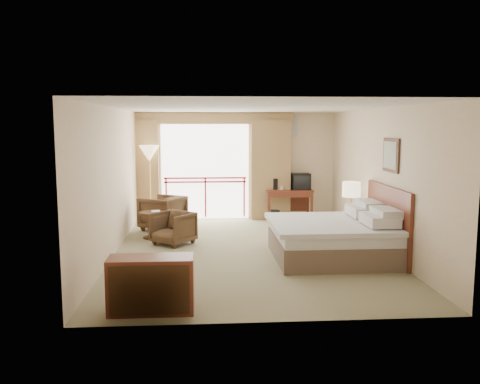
{
  "coord_description": "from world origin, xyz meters",
  "views": [
    {
      "loc": [
        -0.82,
        -9.36,
        2.37
      ],
      "look_at": [
        -0.13,
        0.4,
        1.09
      ],
      "focal_mm": 38.0,
      "sensor_mm": 36.0,
      "label": 1
    }
  ],
  "objects": [
    {
      "name": "side_table",
      "position": [
        -1.94,
        1.26,
        0.38
      ],
      "size": [
        0.51,
        0.51,
        0.56
      ],
      "rotation": [
        0.0,
        0.0,
        -0.06
      ],
      "color": "#311D0E",
      "rests_on": "floor"
    },
    {
      "name": "table_lamp",
      "position": [
        2.14,
        0.61,
        1.08
      ],
      "size": [
        0.37,
        0.37,
        0.65
      ],
      "rotation": [
        0.0,
        0.0,
        0.03
      ],
      "color": "tan",
      "rests_on": "nightstand"
    },
    {
      "name": "balcony_railing",
      "position": [
        -0.8,
        3.46,
        0.81
      ],
      "size": [
        2.09,
        0.03,
        1.02
      ],
      "color": "#A40E10",
      "rests_on": "wall_back"
    },
    {
      "name": "headboard",
      "position": [
        2.46,
        -0.6,
        0.65
      ],
      "size": [
        0.06,
        2.1,
        1.3
      ],
      "primitive_type": "cube",
      "color": "#592318",
      "rests_on": "wall_right"
    },
    {
      "name": "phone",
      "position": [
        2.09,
        0.41,
        0.62
      ],
      "size": [
        0.22,
        0.19,
        0.09
      ],
      "primitive_type": "cube",
      "rotation": [
        0.0,
        0.0,
        -0.22
      ],
      "color": "black",
      "rests_on": "nightstand"
    },
    {
      "name": "cup",
      "position": [
        1.11,
        3.2,
        0.81
      ],
      "size": [
        0.08,
        0.08,
        0.1
      ],
      "primitive_type": "cylinder",
      "rotation": [
        0.0,
        0.0,
        -0.17
      ],
      "color": "white",
      "rests_on": "desk"
    },
    {
      "name": "coffee_maker",
      "position": [
        0.96,
        3.25,
        0.9
      ],
      "size": [
        0.17,
        0.17,
        0.29
      ],
      "primitive_type": "cylinder",
      "rotation": [
        0.0,
        0.0,
        -0.37
      ],
      "color": "black",
      "rests_on": "desk"
    },
    {
      "name": "wall_left",
      "position": [
        -2.5,
        0.0,
        1.35
      ],
      "size": [
        0.0,
        7.0,
        7.0
      ],
      "primitive_type": "plane",
      "rotation": [
        1.57,
        0.0,
        1.57
      ],
      "color": "beige",
      "rests_on": "ground"
    },
    {
      "name": "hvac_vent",
      "position": [
        1.3,
        3.47,
        2.35
      ],
      "size": [
        0.5,
        0.04,
        0.5
      ],
      "primitive_type": "cube",
      "color": "silver",
      "rests_on": "wall_back"
    },
    {
      "name": "dresser",
      "position": [
        -1.51,
        -3.05,
        0.36
      ],
      "size": [
        1.08,
        0.46,
        0.72
      ],
      "rotation": [
        0.0,
        0.0,
        0.02
      ],
      "color": "#592318",
      "rests_on": "floor"
    },
    {
      "name": "curtain_left",
      "position": [
        -2.45,
        3.35,
        1.25
      ],
      "size": [
        1.0,
        0.26,
        2.5
      ],
      "primitive_type": "cube",
      "color": "olive",
      "rests_on": "wall_back"
    },
    {
      "name": "balcony_door",
      "position": [
        -0.8,
        3.48,
        1.2
      ],
      "size": [
        2.4,
        0.0,
        2.4
      ],
      "primitive_type": "plane",
      "rotation": [
        1.57,
        0.0,
        0.0
      ],
      "color": "white",
      "rests_on": "wall_back"
    },
    {
      "name": "armchair_far",
      "position": [
        -1.78,
        2.15,
        0.0
      ],
      "size": [
        1.17,
        1.16,
        0.79
      ],
      "primitive_type": "imported",
      "rotation": [
        0.0,
        0.0,
        -2.11
      ],
      "color": "#402C1C",
      "rests_on": "floor"
    },
    {
      "name": "book",
      "position": [
        -1.94,
        1.26,
        0.57
      ],
      "size": [
        0.2,
        0.25,
        0.02
      ],
      "primitive_type": "imported",
      "rotation": [
        0.0,
        0.0,
        0.14
      ],
      "color": "white",
      "rests_on": "side_table"
    },
    {
      "name": "wall_back",
      "position": [
        0.0,
        3.5,
        1.35
      ],
      "size": [
        5.0,
        0.0,
        5.0
      ],
      "primitive_type": "plane",
      "rotation": [
        1.57,
        0.0,
        0.0
      ],
      "color": "beige",
      "rests_on": "ground"
    },
    {
      "name": "framed_art",
      "position": [
        2.47,
        -0.6,
        1.85
      ],
      "size": [
        0.04,
        0.72,
        0.6
      ],
      "color": "#311D0E",
      "rests_on": "wall_right"
    },
    {
      "name": "armchair_near",
      "position": [
        -1.46,
        0.7,
        0.0
      ],
      "size": [
        1.0,
        1.0,
        0.66
      ],
      "primitive_type": "imported",
      "rotation": [
        0.0,
        0.0,
        -0.67
      ],
      "color": "#402C1C",
      "rests_on": "floor"
    },
    {
      "name": "floor",
      "position": [
        0.0,
        0.0,
        0.0
      ],
      "size": [
        7.0,
        7.0,
        0.0
      ],
      "primitive_type": "plane",
      "color": "#847F5A",
      "rests_on": "ground"
    },
    {
      "name": "tv",
      "position": [
        1.61,
        3.24,
        0.97
      ],
      "size": [
        0.46,
        0.36,
        0.41
      ],
      "rotation": [
        0.0,
        0.0,
        0.27
      ],
      "color": "black",
      "rests_on": "desk"
    },
    {
      "name": "curtain_right",
      "position": [
        0.85,
        3.35,
        1.25
      ],
      "size": [
        1.0,
        0.26,
        2.5
      ],
      "primitive_type": "cube",
      "color": "olive",
      "rests_on": "wall_back"
    },
    {
      "name": "floor_lamp",
      "position": [
        -2.14,
        2.99,
        1.63
      ],
      "size": [
        0.48,
        0.48,
        1.9
      ],
      "rotation": [
        0.0,
        0.0,
        -0.35
      ],
      "color": "tan",
      "rests_on": "floor"
    },
    {
      "name": "desk",
      "position": [
        1.31,
        3.3,
        0.6
      ],
      "size": [
        1.17,
        0.57,
        0.77
      ],
      "rotation": [
        0.0,
        0.0,
        -0.02
      ],
      "color": "#592318",
      "rests_on": "floor"
    },
    {
      "name": "nightstand",
      "position": [
        2.14,
        0.56,
        0.29
      ],
      "size": [
        0.41,
        0.49,
        0.58
      ],
      "primitive_type": "cube",
      "rotation": [
        0.0,
        0.0,
        0.01
      ],
      "color": "#592318",
      "rests_on": "floor"
    },
    {
      "name": "ceiling",
      "position": [
        0.0,
        0.0,
        2.7
      ],
      "size": [
        7.0,
        7.0,
        0.0
      ],
      "primitive_type": "plane",
      "rotation": [
        3.14,
        0.0,
        0.0
      ],
      "color": "white",
      "rests_on": "wall_back"
    },
    {
      "name": "bed",
      "position": [
        1.5,
        -0.6,
        0.38
      ],
      "size": [
        2.13,
        2.06,
        0.97
      ],
      "color": "brown",
      "rests_on": "floor"
    },
    {
      "name": "wall_front",
      "position": [
        0.0,
        -3.5,
        1.35
      ],
      "size": [
        5.0,
        0.0,
        5.0
      ],
      "primitive_type": "plane",
      "rotation": [
        -1.57,
        0.0,
        0.0
      ],
      "color": "beige",
      "rests_on": "ground"
    },
    {
      "name": "wall_right",
      "position": [
        2.5,
        0.0,
        1.35
      ],
      "size": [
        0.0,
        7.0,
        7.0
      ],
      "primitive_type": "plane",
      "rotation": [
        1.57,
        0.0,
        -1.57
      ],
      "color": "beige",
      "rests_on": "ground"
    },
    {
      "name": "wastebasket",
      "position": [
        0.89,
        2.77,
        0.16
      ],
      "size": [
        0.3,
        0.3,
        0.31
      ],
      "primitive_type": "cylinder",
      "rotation": [
        0.0,
        0.0,
        -0.21
      ],
      "color": "black",
      "rests_on": "floor"
    },
    {
      "name": "valance",
      "position": [
        -0.8,
        3.38,
        2.55
      ],
      "size": [
        4.4,
        0.22,
        0.28
      ],
      "primitive_type": "cube",
      "color": "olive",
      "rests_on": "wall_back"
    }
  ]
}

